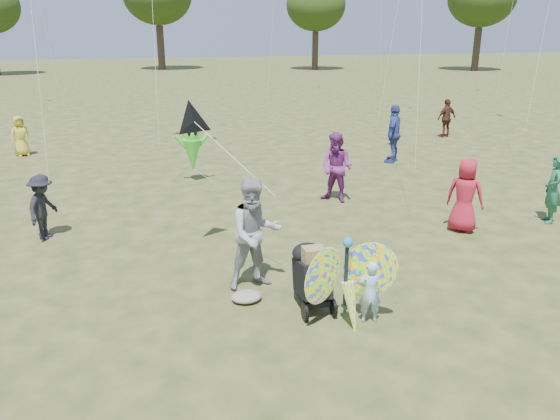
{
  "coord_description": "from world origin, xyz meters",
  "views": [
    {
      "loc": [
        -2.96,
        -7.89,
        4.38
      ],
      "look_at": [
        -0.2,
        1.5,
        1.1
      ],
      "focal_mm": 35.0,
      "sensor_mm": 36.0,
      "label": 1
    }
  ],
  "objects_px": {
    "crowd_e": "(337,168)",
    "butterfly_kite": "(348,284)",
    "jogging_stroller": "(311,273)",
    "alien_kite": "(192,150)",
    "crowd_a": "(465,195)",
    "crowd_c": "(394,134)",
    "adult_man": "(255,234)",
    "child_girl": "(370,292)",
    "crowd_b": "(43,207)",
    "crowd_g": "(21,136)",
    "crowd_f": "(553,189)",
    "crowd_h": "(447,118)"
  },
  "relations": [
    {
      "from": "adult_man",
      "to": "crowd_a",
      "type": "bearing_deg",
      "value": 8.84
    },
    {
      "from": "butterfly_kite",
      "to": "jogging_stroller",
      "type": "bearing_deg",
      "value": 115.58
    },
    {
      "from": "crowd_b",
      "to": "alien_kite",
      "type": "distance_m",
      "value": 5.27
    },
    {
      "from": "crowd_e",
      "to": "crowd_c",
      "type": "bearing_deg",
      "value": 94.13
    },
    {
      "from": "butterfly_kite",
      "to": "crowd_a",
      "type": "bearing_deg",
      "value": 37.01
    },
    {
      "from": "crowd_f",
      "to": "crowd_b",
      "type": "bearing_deg",
      "value": -74.2
    },
    {
      "from": "adult_man",
      "to": "butterfly_kite",
      "type": "bearing_deg",
      "value": -65.7
    },
    {
      "from": "butterfly_kite",
      "to": "crowd_h",
      "type": "bearing_deg",
      "value": 52.52
    },
    {
      "from": "alien_kite",
      "to": "crowd_h",
      "type": "bearing_deg",
      "value": 20.03
    },
    {
      "from": "crowd_g",
      "to": "crowd_h",
      "type": "distance_m",
      "value": 16.59
    },
    {
      "from": "crowd_a",
      "to": "butterfly_kite",
      "type": "relative_size",
      "value": 0.96
    },
    {
      "from": "crowd_e",
      "to": "crowd_h",
      "type": "xyz_separation_m",
      "value": [
        7.78,
        7.07,
        -0.12
      ]
    },
    {
      "from": "crowd_c",
      "to": "crowd_b",
      "type": "bearing_deg",
      "value": -26.47
    },
    {
      "from": "adult_man",
      "to": "crowd_f",
      "type": "relative_size",
      "value": 1.24
    },
    {
      "from": "adult_man",
      "to": "crowd_e",
      "type": "distance_m",
      "value": 5.36
    },
    {
      "from": "child_girl",
      "to": "crowd_f",
      "type": "bearing_deg",
      "value": -142.11
    },
    {
      "from": "crowd_e",
      "to": "jogging_stroller",
      "type": "bearing_deg",
      "value": -67.31
    },
    {
      "from": "crowd_b",
      "to": "crowd_c",
      "type": "distance_m",
      "value": 11.43
    },
    {
      "from": "jogging_stroller",
      "to": "crowd_g",
      "type": "bearing_deg",
      "value": 117.54
    },
    {
      "from": "crowd_b",
      "to": "butterfly_kite",
      "type": "height_order",
      "value": "butterfly_kite"
    },
    {
      "from": "crowd_e",
      "to": "butterfly_kite",
      "type": "xyz_separation_m",
      "value": [
        -2.22,
        -5.98,
        -0.21
      ]
    },
    {
      "from": "crowd_a",
      "to": "crowd_e",
      "type": "xyz_separation_m",
      "value": [
        -1.92,
        2.86,
        0.08
      ]
    },
    {
      "from": "adult_man",
      "to": "crowd_b",
      "type": "height_order",
      "value": "adult_man"
    },
    {
      "from": "crowd_e",
      "to": "butterfly_kite",
      "type": "height_order",
      "value": "crowd_e"
    },
    {
      "from": "crowd_b",
      "to": "crowd_e",
      "type": "xyz_separation_m",
      "value": [
        7.08,
        0.71,
        0.2
      ]
    },
    {
      "from": "adult_man",
      "to": "butterfly_kite",
      "type": "height_order",
      "value": "adult_man"
    },
    {
      "from": "jogging_stroller",
      "to": "crowd_c",
      "type": "bearing_deg",
      "value": 58.37
    },
    {
      "from": "jogging_stroller",
      "to": "alien_kite",
      "type": "distance_m",
      "value": 8.33
    },
    {
      "from": "adult_man",
      "to": "jogging_stroller",
      "type": "xyz_separation_m",
      "value": [
        0.68,
        -1.0,
        -0.38
      ]
    },
    {
      "from": "crowd_e",
      "to": "child_girl",
      "type": "bearing_deg",
      "value": -58.6
    },
    {
      "from": "crowd_h",
      "to": "crowd_b",
      "type": "bearing_deg",
      "value": 16.94
    },
    {
      "from": "crowd_b",
      "to": "butterfly_kite",
      "type": "distance_m",
      "value": 7.17
    },
    {
      "from": "crowd_f",
      "to": "crowd_c",
      "type": "bearing_deg",
      "value": -146.73
    },
    {
      "from": "child_girl",
      "to": "adult_man",
      "type": "distance_m",
      "value": 2.25
    },
    {
      "from": "crowd_h",
      "to": "jogging_stroller",
      "type": "height_order",
      "value": "crowd_h"
    },
    {
      "from": "crowd_a",
      "to": "crowd_b",
      "type": "distance_m",
      "value": 9.25
    },
    {
      "from": "crowd_a",
      "to": "crowd_f",
      "type": "relative_size",
      "value": 1.04
    },
    {
      "from": "child_girl",
      "to": "crowd_g",
      "type": "xyz_separation_m",
      "value": [
        -6.92,
        14.19,
        0.21
      ]
    },
    {
      "from": "crowd_b",
      "to": "crowd_f",
      "type": "distance_m",
      "value": 11.53
    },
    {
      "from": "adult_man",
      "to": "crowd_c",
      "type": "distance_m",
      "value": 10.35
    },
    {
      "from": "crowd_g",
      "to": "alien_kite",
      "type": "distance_m",
      "value": 7.52
    },
    {
      "from": "crowd_e",
      "to": "crowd_h",
      "type": "distance_m",
      "value": 10.51
    },
    {
      "from": "crowd_a",
      "to": "crowd_f",
      "type": "height_order",
      "value": "crowd_a"
    },
    {
      "from": "adult_man",
      "to": "crowd_f",
      "type": "height_order",
      "value": "adult_man"
    },
    {
      "from": "crowd_e",
      "to": "alien_kite",
      "type": "distance_m",
      "value": 4.5
    },
    {
      "from": "crowd_g",
      "to": "crowd_e",
      "type": "bearing_deg",
      "value": -67.76
    },
    {
      "from": "adult_man",
      "to": "jogging_stroller",
      "type": "bearing_deg",
      "value": -62.37
    },
    {
      "from": "crowd_a",
      "to": "crowd_g",
      "type": "xyz_separation_m",
      "value": [
        -10.68,
        11.08,
        -0.12
      ]
    },
    {
      "from": "child_girl",
      "to": "crowd_e",
      "type": "bearing_deg",
      "value": -95.86
    },
    {
      "from": "crowd_h",
      "to": "crowd_c",
      "type": "bearing_deg",
      "value": 28.58
    }
  ]
}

